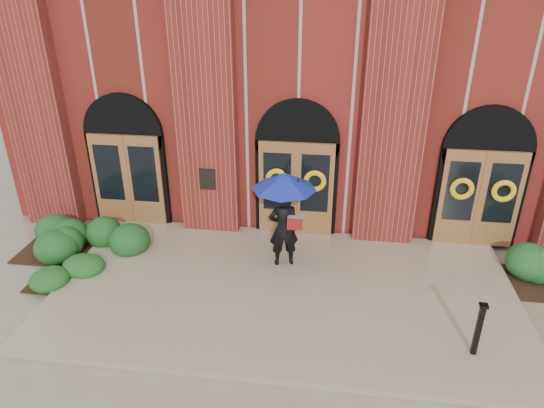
# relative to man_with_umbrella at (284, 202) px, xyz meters

# --- Properties ---
(ground) EXTENTS (90.00, 90.00, 0.00)m
(ground) POSITION_rel_man_with_umbrella_xyz_m (0.13, -1.15, -1.77)
(ground) COLOR gray
(ground) RESTS_ON ground
(landing) EXTENTS (10.00, 5.30, 0.15)m
(landing) POSITION_rel_man_with_umbrella_xyz_m (0.13, -1.00, -1.69)
(landing) COLOR gray
(landing) RESTS_ON ground
(church_building) EXTENTS (16.20, 12.53, 7.00)m
(church_building) POSITION_rel_man_with_umbrella_xyz_m (0.13, 7.63, 1.73)
(church_building) COLOR maroon
(church_building) RESTS_ON ground
(man_with_umbrella) EXTENTS (1.78, 1.78, 2.31)m
(man_with_umbrella) POSITION_rel_man_with_umbrella_xyz_m (0.00, 0.00, 0.00)
(man_with_umbrella) COLOR black
(man_with_umbrella) RESTS_ON landing
(metal_post) EXTENTS (0.16, 0.16, 1.09)m
(metal_post) POSITION_rel_man_with_umbrella_xyz_m (3.77, -2.53, -1.05)
(metal_post) COLOR black
(metal_post) RESTS_ON landing
(hedge_wall_left) EXTENTS (2.95, 1.18, 0.76)m
(hedge_wall_left) POSITION_rel_man_with_umbrella_xyz_m (-5.07, -0.03, -1.39)
(hedge_wall_left) COLOR #184819
(hedge_wall_left) RESTS_ON ground
(hedge_front_left) EXTENTS (1.26, 1.08, 0.45)m
(hedge_front_left) POSITION_rel_man_with_umbrella_xyz_m (-4.97, -1.15, -1.55)
(hedge_front_left) COLOR #1B4E1A
(hedge_front_left) RESTS_ON ground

